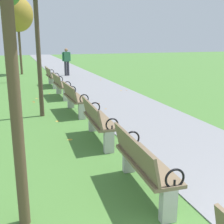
{
  "coord_description": "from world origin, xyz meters",
  "views": [
    {
      "loc": [
        -2.19,
        -0.89,
        2.26
      ],
      "look_at": [
        -0.05,
        5.47,
        0.55
      ],
      "focal_mm": 46.96,
      "sensor_mm": 36.0,
      "label": 1
    }
  ],
  "objects_px": {
    "park_bench_5": "(61,85)",
    "pedestrian_walking": "(67,60)",
    "park_bench_3": "(98,120)",
    "park_bench_2": "(143,163)",
    "tree_4": "(17,15)",
    "park_bench_4": "(74,98)",
    "park_bench_6": "(51,76)"
  },
  "relations": [
    {
      "from": "park_bench_3",
      "to": "park_bench_6",
      "type": "xyz_separation_m",
      "value": [
        -0.0,
        8.0,
        0.0
      ]
    },
    {
      "from": "tree_4",
      "to": "pedestrian_walking",
      "type": "distance_m",
      "value": 4.07
    },
    {
      "from": "park_bench_2",
      "to": "park_bench_4",
      "type": "height_order",
      "value": "same"
    },
    {
      "from": "park_bench_3",
      "to": "pedestrian_walking",
      "type": "xyz_separation_m",
      "value": [
        1.38,
        11.67,
        0.44
      ]
    },
    {
      "from": "park_bench_3",
      "to": "park_bench_5",
      "type": "bearing_deg",
      "value": 90.0
    },
    {
      "from": "park_bench_4",
      "to": "park_bench_6",
      "type": "distance_m",
      "value": 5.38
    },
    {
      "from": "pedestrian_walking",
      "to": "park_bench_4",
      "type": "bearing_deg",
      "value": -98.69
    },
    {
      "from": "park_bench_6",
      "to": "pedestrian_walking",
      "type": "height_order",
      "value": "pedestrian_walking"
    },
    {
      "from": "park_bench_5",
      "to": "park_bench_4",
      "type": "bearing_deg",
      "value": -90.0
    },
    {
      "from": "park_bench_5",
      "to": "pedestrian_walking",
      "type": "height_order",
      "value": "pedestrian_walking"
    },
    {
      "from": "tree_4",
      "to": "park_bench_5",
      "type": "bearing_deg",
      "value": -81.68
    },
    {
      "from": "park_bench_5",
      "to": "park_bench_3",
      "type": "bearing_deg",
      "value": -90.0
    },
    {
      "from": "park_bench_3",
      "to": "park_bench_4",
      "type": "xyz_separation_m",
      "value": [
        -0.0,
        2.62,
        0.0
      ]
    },
    {
      "from": "park_bench_2",
      "to": "tree_4",
      "type": "distance_m",
      "value": 16.12
    },
    {
      "from": "park_bench_6",
      "to": "tree_4",
      "type": "relative_size",
      "value": 0.35
    },
    {
      "from": "park_bench_6",
      "to": "tree_4",
      "type": "height_order",
      "value": "tree_4"
    },
    {
      "from": "pedestrian_walking",
      "to": "tree_4",
      "type": "bearing_deg",
      "value": 146.76
    },
    {
      "from": "park_bench_2",
      "to": "tree_4",
      "type": "height_order",
      "value": "tree_4"
    },
    {
      "from": "park_bench_2",
      "to": "pedestrian_walking",
      "type": "height_order",
      "value": "pedestrian_walking"
    },
    {
      "from": "park_bench_3",
      "to": "park_bench_5",
      "type": "height_order",
      "value": "same"
    },
    {
      "from": "park_bench_6",
      "to": "tree_4",
      "type": "xyz_separation_m",
      "value": [
        -1.19,
        5.36,
        3.11
      ]
    },
    {
      "from": "park_bench_4",
      "to": "park_bench_6",
      "type": "bearing_deg",
      "value": 90.0
    },
    {
      "from": "park_bench_3",
      "to": "park_bench_2",
      "type": "bearing_deg",
      "value": -90.0
    },
    {
      "from": "park_bench_5",
      "to": "park_bench_2",
      "type": "bearing_deg",
      "value": -90.0
    },
    {
      "from": "park_bench_6",
      "to": "park_bench_4",
      "type": "bearing_deg",
      "value": -90.0
    },
    {
      "from": "park_bench_5",
      "to": "pedestrian_walking",
      "type": "distance_m",
      "value": 6.59
    },
    {
      "from": "park_bench_3",
      "to": "tree_4",
      "type": "distance_m",
      "value": 13.77
    },
    {
      "from": "park_bench_2",
      "to": "pedestrian_walking",
      "type": "distance_m",
      "value": 14.16
    },
    {
      "from": "park_bench_5",
      "to": "pedestrian_walking",
      "type": "relative_size",
      "value": 1.0
    },
    {
      "from": "park_bench_3",
      "to": "park_bench_5",
      "type": "distance_m",
      "value": 5.24
    },
    {
      "from": "tree_4",
      "to": "pedestrian_walking",
      "type": "relative_size",
      "value": 2.86
    },
    {
      "from": "park_bench_3",
      "to": "tree_4",
      "type": "height_order",
      "value": "tree_4"
    }
  ]
}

